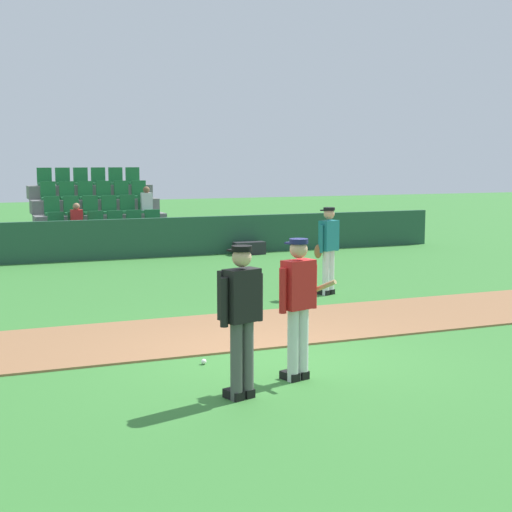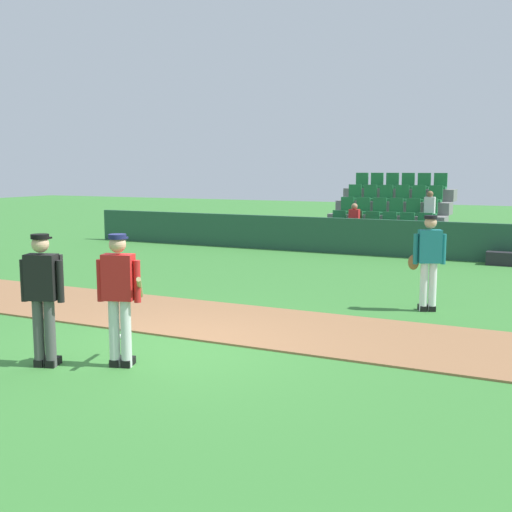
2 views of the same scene
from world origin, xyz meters
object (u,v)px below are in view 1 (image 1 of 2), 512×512
Objects in this scene: umpire_home_plate at (241,313)px; equipment_bag at (249,248)px; baseball at (204,362)px; runner_teal_jersey at (328,247)px; batter_red_jersey at (298,303)px.

umpire_home_plate is 12.93m from equipment_bag.
umpire_home_plate reaches higher than baseball.
runner_teal_jersey is 1.96× the size of equipment_bag.
equipment_bag is (0.84, 6.51, -0.78)m from runner_teal_jersey.
batter_red_jersey is 1.00m from umpire_home_plate.
runner_teal_jersey is at bearing 59.21° from batter_red_jersey.
equipment_bag is (4.73, 10.48, 0.14)m from baseball.
runner_teal_jersey reaches higher than baseball.
equipment_bag reaches higher than baseball.
baseball is (0.04, 1.51, -0.96)m from umpire_home_plate.
runner_teal_jersey is 23.78× the size of baseball.
baseball is (-3.89, -3.97, -0.93)m from runner_teal_jersey.
equipment_bag is at bearing 82.63° from runner_teal_jersey.
umpire_home_plate is at bearing -91.46° from baseball.
umpire_home_plate is at bearing -155.49° from batter_red_jersey.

